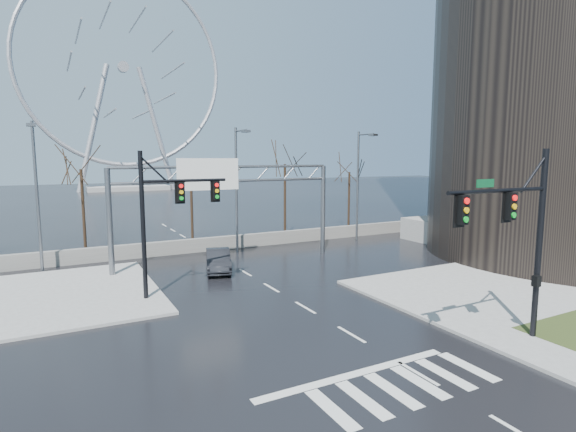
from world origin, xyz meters
TOP-DOWN VIEW (x-y plane):
  - ground at (0.00, 0.00)m, footprint 260.00×260.00m
  - sidewalk_right_ext at (10.00, 2.00)m, footprint 12.00×10.00m
  - sidewalk_far at (-11.00, 12.00)m, footprint 10.00×12.00m
  - tower_podium at (29.00, 8.00)m, footprint 22.00×18.00m
  - barrier_wall at (0.00, 20.00)m, footprint 52.00×0.50m
  - signal_mast_near at (5.14, -4.04)m, footprint 5.52×0.41m
  - signal_mast_far at (-5.87, 8.96)m, footprint 4.72×0.41m
  - sign_gantry at (-0.38, 14.96)m, footprint 16.36×0.40m
  - streetlight_left at (-12.00, 18.16)m, footprint 0.50×2.55m
  - streetlight_mid at (2.00, 18.16)m, footprint 0.50×2.55m
  - streetlight_right at (14.00, 18.16)m, footprint 0.50×2.55m
  - tree_left at (-9.00, 23.50)m, footprint 3.75×3.75m
  - tree_center at (0.00, 24.50)m, footprint 3.25×3.25m
  - tree_right at (9.00, 23.50)m, footprint 3.90×3.90m
  - tree_far_right at (17.00, 24.00)m, footprint 3.40×3.40m
  - ferris_wheel at (5.00, 95.00)m, footprint 45.00×6.00m
  - car at (-1.44, 13.27)m, footprint 2.77×4.74m

SIDE VIEW (x-z plane):
  - ground at x=0.00m, z-range 0.00..0.00m
  - sidewalk_right_ext at x=10.00m, z-range 0.00..0.15m
  - sidewalk_far at x=-11.00m, z-range 0.00..0.15m
  - barrier_wall at x=0.00m, z-range 0.00..1.10m
  - car at x=-1.44m, z-range 0.00..1.48m
  - tower_podium at x=29.00m, z-range 0.00..2.00m
  - signal_mast_far at x=-5.87m, z-range 0.83..8.83m
  - signal_mast_near at x=5.14m, z-range 0.87..8.87m
  - tree_center at x=0.00m, z-range 1.92..8.42m
  - sign_gantry at x=-0.38m, z-range 1.38..8.98m
  - tree_far_right at x=17.00m, z-range 2.01..8.81m
  - streetlight_left at x=-12.00m, z-range 0.89..10.89m
  - streetlight_mid at x=2.00m, z-range 0.89..10.89m
  - streetlight_right at x=14.00m, z-range 0.89..10.89m
  - tree_left at x=-9.00m, z-range 2.23..9.73m
  - tree_right at x=9.00m, z-range 2.32..10.12m
  - ferris_wheel at x=5.00m, z-range 0.68..51.59m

